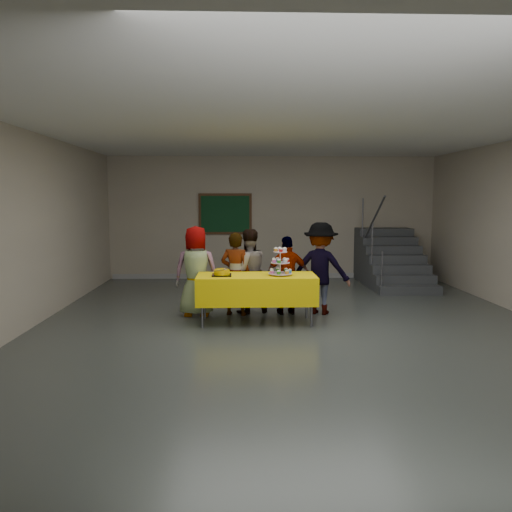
{
  "coord_description": "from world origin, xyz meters",
  "views": [
    {
      "loc": [
        -0.82,
        -7.3,
        1.97
      ],
      "look_at": [
        -0.55,
        0.69,
        1.05
      ],
      "focal_mm": 35.0,
      "sensor_mm": 36.0,
      "label": 1
    }
  ],
  "objects_px": {
    "schoolchild_c": "(248,271)",
    "noticeboard": "(225,214)",
    "bake_table": "(256,288)",
    "schoolchild_b": "(236,274)",
    "schoolchild_d": "(288,275)",
    "schoolchild_e": "(321,268)",
    "bear_cake": "(222,272)",
    "staircase": "(390,263)",
    "schoolchild_a": "(196,271)",
    "cupcake_stand": "(280,264)"
  },
  "relations": [
    {
      "from": "schoolchild_c",
      "to": "noticeboard",
      "type": "relative_size",
      "value": 1.12
    },
    {
      "from": "bake_table",
      "to": "noticeboard",
      "type": "distance_m",
      "value": 4.64
    },
    {
      "from": "schoolchild_b",
      "to": "schoolchild_c",
      "type": "bearing_deg",
      "value": -127.23
    },
    {
      "from": "schoolchild_d",
      "to": "schoolchild_e",
      "type": "xyz_separation_m",
      "value": [
        0.56,
        0.02,
        0.12
      ]
    },
    {
      "from": "schoolchild_c",
      "to": "noticeboard",
      "type": "distance_m",
      "value": 3.89
    },
    {
      "from": "bake_table",
      "to": "schoolchild_e",
      "type": "relative_size",
      "value": 1.2
    },
    {
      "from": "schoolchild_e",
      "to": "bear_cake",
      "type": "bearing_deg",
      "value": 41.54
    },
    {
      "from": "schoolchild_c",
      "to": "staircase",
      "type": "relative_size",
      "value": 0.61
    },
    {
      "from": "schoolchild_e",
      "to": "noticeboard",
      "type": "height_order",
      "value": "noticeboard"
    },
    {
      "from": "schoolchild_c",
      "to": "noticeboard",
      "type": "xyz_separation_m",
      "value": [
        -0.49,
        3.76,
        0.87
      ]
    },
    {
      "from": "bake_table",
      "to": "schoolchild_a",
      "type": "bearing_deg",
      "value": 151.81
    },
    {
      "from": "schoolchild_a",
      "to": "schoolchild_b",
      "type": "height_order",
      "value": "schoolchild_a"
    },
    {
      "from": "cupcake_stand",
      "to": "bear_cake",
      "type": "distance_m",
      "value": 0.93
    },
    {
      "from": "bake_table",
      "to": "schoolchild_e",
      "type": "distance_m",
      "value": 1.3
    },
    {
      "from": "bake_table",
      "to": "noticeboard",
      "type": "height_order",
      "value": "noticeboard"
    },
    {
      "from": "cupcake_stand",
      "to": "schoolchild_d",
      "type": "bearing_deg",
      "value": 73.88
    },
    {
      "from": "schoolchild_c",
      "to": "staircase",
      "type": "xyz_separation_m",
      "value": [
        3.36,
        2.92,
        -0.24
      ]
    },
    {
      "from": "schoolchild_b",
      "to": "schoolchild_e",
      "type": "height_order",
      "value": "schoolchild_e"
    },
    {
      "from": "cupcake_stand",
      "to": "noticeboard",
      "type": "height_order",
      "value": "noticeboard"
    },
    {
      "from": "bake_table",
      "to": "schoolchild_b",
      "type": "relative_size",
      "value": 1.33
    },
    {
      "from": "schoolchild_b",
      "to": "schoolchild_c",
      "type": "relative_size",
      "value": 0.97
    },
    {
      "from": "schoolchild_e",
      "to": "noticeboard",
      "type": "distance_m",
      "value": 4.31
    },
    {
      "from": "schoolchild_e",
      "to": "cupcake_stand",
      "type": "bearing_deg",
      "value": 60.92
    },
    {
      "from": "noticeboard",
      "to": "schoolchild_a",
      "type": "bearing_deg",
      "value": -95.58
    },
    {
      "from": "schoolchild_c",
      "to": "schoolchild_e",
      "type": "relative_size",
      "value": 0.93
    },
    {
      "from": "bear_cake",
      "to": "staircase",
      "type": "xyz_separation_m",
      "value": [
        3.79,
        3.69,
        -0.34
      ]
    },
    {
      "from": "cupcake_stand",
      "to": "staircase",
      "type": "distance_m",
      "value": 4.69
    },
    {
      "from": "schoolchild_a",
      "to": "schoolchild_c",
      "type": "distance_m",
      "value": 0.9
    },
    {
      "from": "schoolchild_b",
      "to": "schoolchild_e",
      "type": "bearing_deg",
      "value": -161.64
    },
    {
      "from": "schoolchild_e",
      "to": "noticeboard",
      "type": "bearing_deg",
      "value": -45.96
    },
    {
      "from": "bear_cake",
      "to": "schoolchild_d",
      "type": "xyz_separation_m",
      "value": [
        1.1,
        0.64,
        -0.16
      ]
    },
    {
      "from": "cupcake_stand",
      "to": "schoolchild_d",
      "type": "xyz_separation_m",
      "value": [
        0.18,
        0.62,
        -0.28
      ]
    },
    {
      "from": "schoolchild_b",
      "to": "noticeboard",
      "type": "relative_size",
      "value": 1.09
    },
    {
      "from": "schoolchild_d",
      "to": "schoolchild_c",
      "type": "bearing_deg",
      "value": -19.58
    },
    {
      "from": "noticeboard",
      "to": "schoolchild_b",
      "type": "bearing_deg",
      "value": -85.97
    },
    {
      "from": "schoolchild_a",
      "to": "schoolchild_e",
      "type": "distance_m",
      "value": 2.12
    },
    {
      "from": "bear_cake",
      "to": "schoolchild_d",
      "type": "relative_size",
      "value": 0.27
    },
    {
      "from": "schoolchild_e",
      "to": "schoolchild_c",
      "type": "bearing_deg",
      "value": 15.1
    },
    {
      "from": "schoolchild_b",
      "to": "schoolchild_d",
      "type": "bearing_deg",
      "value": -161.71
    },
    {
      "from": "schoolchild_e",
      "to": "staircase",
      "type": "xyz_separation_m",
      "value": [
        2.13,
        3.03,
        -0.3
      ]
    },
    {
      "from": "noticeboard",
      "to": "cupcake_stand",
      "type": "bearing_deg",
      "value": -77.7
    },
    {
      "from": "bear_cake",
      "to": "schoolchild_c",
      "type": "relative_size",
      "value": 0.25
    },
    {
      "from": "bear_cake",
      "to": "schoolchild_d",
      "type": "height_order",
      "value": "schoolchild_d"
    },
    {
      "from": "bake_table",
      "to": "schoolchild_c",
      "type": "distance_m",
      "value": 0.75
    },
    {
      "from": "bear_cake",
      "to": "staircase",
      "type": "relative_size",
      "value": 0.15
    },
    {
      "from": "cupcake_stand",
      "to": "schoolchild_d",
      "type": "height_order",
      "value": "schoolchild_d"
    },
    {
      "from": "schoolchild_b",
      "to": "staircase",
      "type": "bearing_deg",
      "value": -123.06
    },
    {
      "from": "noticeboard",
      "to": "schoolchild_e",
      "type": "bearing_deg",
      "value": -65.9
    },
    {
      "from": "cupcake_stand",
      "to": "schoolchild_d",
      "type": "distance_m",
      "value": 0.71
    },
    {
      "from": "schoolchild_e",
      "to": "noticeboard",
      "type": "relative_size",
      "value": 1.21
    }
  ]
}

